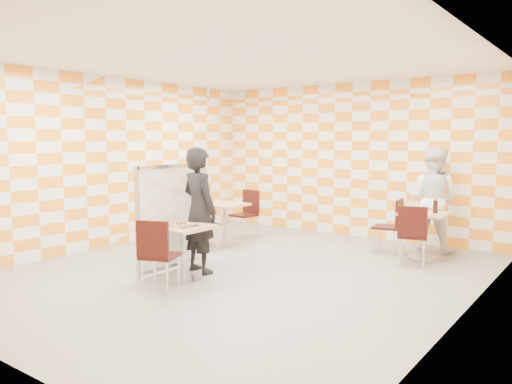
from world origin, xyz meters
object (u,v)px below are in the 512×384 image
(partition, at_px, (173,217))
(chair_main_front, at_px, (157,250))
(sport_bottle, at_px, (418,206))
(soda_bottle, at_px, (435,207))
(empty_table, at_px, (225,217))
(second_table, at_px, (425,228))
(chair_empty_far, at_px, (247,210))
(chair_second_front, at_px, (412,231))
(main_table, at_px, (183,243))
(chair_second_side, at_px, (392,222))
(chair_empty_near, at_px, (199,219))
(man_dark, at_px, (199,210))
(man_white, at_px, (433,199))

(partition, bearing_deg, chair_main_front, -54.79)
(sport_bottle, distance_m, soda_bottle, 0.30)
(chair_main_front, bearing_deg, partition, 125.21)
(empty_table, height_order, partition, partition)
(second_table, height_order, chair_empty_far, chair_empty_far)
(chair_second_front, distance_m, partition, 3.55)
(chair_main_front, xyz_separation_m, soda_bottle, (2.23, 3.78, 0.31))
(second_table, relative_size, chair_second_front, 0.81)
(soda_bottle, bearing_deg, sport_bottle, 167.56)
(second_table, bearing_deg, empty_table, -162.37)
(chair_second_front, height_order, partition, partition)
(chair_empty_far, xyz_separation_m, sport_bottle, (3.19, 0.36, 0.29))
(partition, height_order, sport_bottle, partition)
(chair_empty_far, bearing_deg, main_table, -68.86)
(chair_main_front, height_order, sport_bottle, sport_bottle)
(chair_second_side, height_order, partition, partition)
(sport_bottle, xyz_separation_m, soda_bottle, (0.29, -0.06, 0.01))
(partition, relative_size, soda_bottle, 6.74)
(chair_empty_near, relative_size, partition, 0.60)
(partition, bearing_deg, man_dark, 23.80)
(chair_main_front, relative_size, man_white, 0.52)
(chair_empty_near, xyz_separation_m, man_dark, (0.97, -1.03, 0.35))
(chair_second_front, relative_size, chair_empty_far, 1.00)
(chair_main_front, xyz_separation_m, chair_second_front, (2.09, 3.16, 0.00))
(chair_second_side, height_order, man_dark, man_dark)
(second_table, xyz_separation_m, chair_empty_near, (-3.32, -1.66, 0.04))
(main_table, distance_m, man_dark, 0.61)
(main_table, distance_m, chair_empty_far, 3.09)
(empty_table, relative_size, man_white, 0.42)
(empty_table, xyz_separation_m, man_dark, (0.91, -1.66, 0.39))
(chair_second_side, xyz_separation_m, sport_bottle, (0.39, 0.07, 0.29))
(chair_main_front, relative_size, chair_empty_far, 1.00)
(main_table, height_order, second_table, same)
(man_white, xyz_separation_m, soda_bottle, (0.24, -0.67, -0.03))
(man_dark, bearing_deg, partition, 35.10)
(chair_main_front, bearing_deg, empty_table, 113.49)
(chair_empty_near, relative_size, sport_bottle, 4.62)
(chair_empty_far, bearing_deg, chair_main_front, -70.17)
(main_table, bearing_deg, second_table, 54.76)
(empty_table, height_order, chair_empty_far, chair_empty_far)
(man_dark, height_order, man_white, man_dark)
(man_dark, distance_m, soda_bottle, 3.69)
(second_table, xyz_separation_m, soda_bottle, (0.14, 0.03, 0.34))
(empty_table, bearing_deg, partition, -73.24)
(second_table, bearing_deg, chair_main_front, -119.10)
(sport_bottle, height_order, soda_bottle, soda_bottle)
(chair_main_front, distance_m, chair_second_front, 3.79)
(partition, relative_size, man_dark, 0.87)
(chair_empty_near, xyz_separation_m, partition, (0.60, -1.20, 0.25))
(chair_second_front, bearing_deg, sport_bottle, 102.63)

